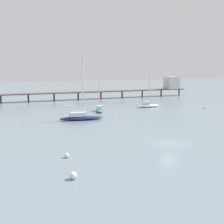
# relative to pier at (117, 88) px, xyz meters

# --- Properties ---
(ground_plane) EXTENTS (400.00, 400.00, 0.00)m
(ground_plane) POSITION_rel_pier_xyz_m (-17.95, -60.00, -3.48)
(ground_plane) COLOR slate
(pier) EXTENTS (89.97, 4.91, 7.12)m
(pier) POSITION_rel_pier_xyz_m (0.00, 0.00, 0.00)
(pier) COLOR brown
(pier) RESTS_ON ground_plane
(sailboat_green) EXTENTS (3.78, 6.79, 9.22)m
(sailboat_green) POSITION_rel_pier_xyz_m (-16.57, -27.76, -2.84)
(sailboat_green) COLOR #287F4C
(sailboat_green) RESTS_ON ground_plane
(sailboat_white) EXTENTS (6.72, 1.89, 9.32)m
(sailboat_white) POSITION_rel_pier_xyz_m (-2.12, -25.71, -2.81)
(sailboat_white) COLOR white
(sailboat_white) RESTS_ON ground_plane
(sailboat_navy) EXTENTS (9.05, 3.12, 12.94)m
(sailboat_navy) POSITION_rel_pier_xyz_m (-24.10, -37.50, -2.71)
(sailboat_navy) COLOR navy
(sailboat_navy) RESTS_ON ground_plane
(mooring_buoy_near) EXTENTS (0.57, 0.57, 0.57)m
(mooring_buoy_near) POSITION_rel_pier_xyz_m (-32.74, -61.06, -3.19)
(mooring_buoy_near) COLOR silver
(mooring_buoy_near) RESTS_ON ground_plane
(mooring_buoy_outer) EXTENTS (0.73, 0.73, 0.73)m
(mooring_buoy_outer) POSITION_rel_pier_xyz_m (-33.80, -67.85, -3.11)
(mooring_buoy_outer) COLOR silver
(mooring_buoy_outer) RESTS_ON ground_plane
(mooring_buoy_mid) EXTENTS (0.60, 0.60, 0.60)m
(mooring_buoy_mid) POSITION_rel_pier_xyz_m (10.21, -33.49, -3.18)
(mooring_buoy_mid) COLOR silver
(mooring_buoy_mid) RESTS_ON ground_plane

